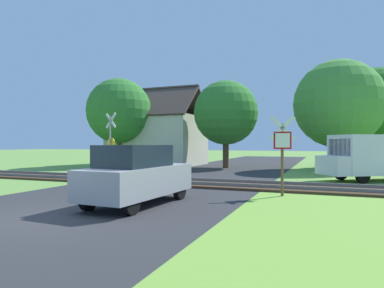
# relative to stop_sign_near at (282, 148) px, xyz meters

# --- Properties ---
(ground_plane) EXTENTS (160.00, 160.00, 0.00)m
(ground_plane) POSITION_rel_stop_sign_near_xyz_m (-5.05, -5.60, -1.66)
(ground_plane) COLOR #6B9942
(road_asphalt) EXTENTS (8.28, 80.00, 0.01)m
(road_asphalt) POSITION_rel_stop_sign_near_xyz_m (-5.05, -3.60, -1.66)
(road_asphalt) COLOR #2D2D30
(road_asphalt) RESTS_ON ground
(rail_track) EXTENTS (60.00, 2.60, 0.22)m
(rail_track) POSITION_rel_stop_sign_near_xyz_m (-5.05, 2.11, -1.60)
(rail_track) COLOR #422D1E
(rail_track) RESTS_ON ground
(stop_sign_near) EXTENTS (0.86, 0.24, 2.80)m
(stop_sign_near) POSITION_rel_stop_sign_near_xyz_m (0.00, 0.00, 0.00)
(stop_sign_near) COLOR brown
(stop_sign_near) RESTS_ON ground
(crossing_sign_far) EXTENTS (0.85, 0.29, 3.53)m
(crossing_sign_far) POSITION_rel_stop_sign_near_xyz_m (-9.72, 3.92, 0.32)
(crossing_sign_far) COLOR #9E9EA5
(crossing_sign_far) RESTS_ON ground
(house) EXTENTS (7.65, 6.13, 6.69)m
(house) POSITION_rel_stop_sign_near_xyz_m (-12.06, 14.33, 0.59)
(house) COLOR beige
(house) RESTS_ON ground
(tree_far) EXTENTS (5.77, 5.77, 7.51)m
(tree_far) POSITION_rel_stop_sign_near_xyz_m (5.16, 16.85, 2.96)
(tree_far) COLOR #513823
(tree_far) RESTS_ON ground
(tree_left) EXTENTS (5.21, 5.21, 7.05)m
(tree_left) POSITION_rel_stop_sign_near_xyz_m (-14.08, 11.41, 2.78)
(tree_left) COLOR #513823
(tree_left) RESTS_ON ground
(tree_right) EXTENTS (6.08, 6.08, 7.61)m
(tree_right) POSITION_rel_stop_sign_near_xyz_m (2.26, 13.54, 2.90)
(tree_right) COLOR #513823
(tree_right) RESTS_ON ground
(tree_center) EXTENTS (4.79, 4.79, 6.52)m
(tree_center) POSITION_rel_stop_sign_near_xyz_m (-5.52, 12.56, 2.45)
(tree_center) COLOR #513823
(tree_center) RESTS_ON ground
(mail_truck) EXTENTS (5.10, 4.27, 2.24)m
(mail_truck) POSITION_rel_stop_sign_near_xyz_m (3.59, 6.56, -0.42)
(mail_truck) COLOR white
(mail_truck) RESTS_ON ground
(parked_car) EXTENTS (1.89, 4.10, 1.78)m
(parked_car) POSITION_rel_stop_sign_near_xyz_m (-3.84, -3.23, -0.77)
(parked_car) COLOR #99999E
(parked_car) RESTS_ON ground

